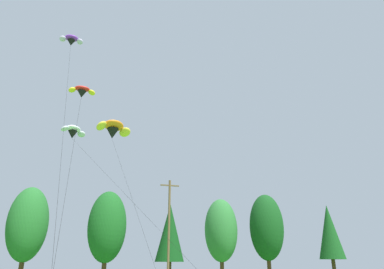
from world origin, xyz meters
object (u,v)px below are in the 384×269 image
Objects in this scene: parafoil_kite_high_red_yellow at (82,92)px; parafoil_kite_low_purple at (71,41)px; parafoil_kite_mid_orange at (113,129)px; parafoil_kite_far_white at (73,132)px; utility_pole at (169,229)px.

parafoil_kite_low_purple is at bearing 103.00° from parafoil_kite_high_red_yellow.
parafoil_kite_far_white is (-3.95, 7.24, 1.81)m from parafoil_kite_mid_orange.
parafoil_kite_far_white is at bearing 170.53° from utility_pole.
parafoil_kite_far_white reaches higher than parafoil_kite_mid_orange.
utility_pole is at bearing 36.08° from parafoil_kite_mid_orange.
parafoil_kite_low_purple reaches higher than parafoil_kite_mid_orange.
parafoil_kite_high_red_yellow is 0.99× the size of parafoil_kite_mid_orange.
parafoil_kite_low_purple reaches higher than parafoil_kite_high_red_yellow.
parafoil_kite_far_white is (-0.67, 14.36, 1.54)m from parafoil_kite_high_red_yellow.
parafoil_kite_low_purple is (-5.06, 0.60, 9.73)m from parafoil_kite_mid_orange.
parafoil_kite_low_purple is at bearing -159.05° from utility_pole.
parafoil_kite_high_red_yellow is 14.46m from parafoil_kite_far_white.
parafoil_kite_mid_orange reaches higher than parafoil_kite_high_red_yellow.
parafoil_kite_mid_orange is at bearing 65.28° from parafoil_kite_high_red_yellow.
parafoil_kite_high_red_yellow is at bearing -130.42° from utility_pole.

